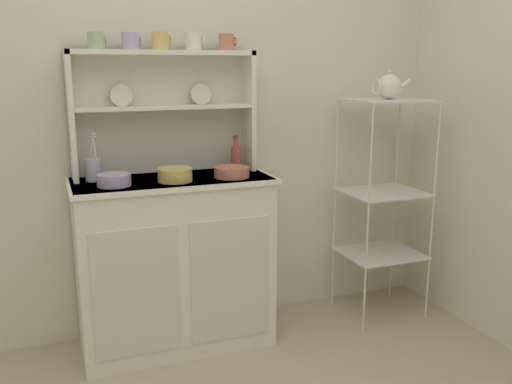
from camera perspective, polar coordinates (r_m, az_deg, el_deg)
name	(u,v)px	position (r m, az deg, el deg)	size (l,w,h in m)	color
wall_back	(157,101)	(2.97, -10.14, 9.16)	(3.84, 0.05, 2.50)	silver
hutch_cabinet	(175,261)	(2.89, -8.33, -7.04)	(0.99, 0.45, 0.89)	white
hutch_shelf_unit	(162,102)	(2.88, -9.57, 9.09)	(0.92, 0.18, 0.62)	silver
bakers_rack	(384,182)	(3.23, 13.00, 0.99)	(0.44, 0.38, 1.25)	silver
cup_sage_0	(96,41)	(2.79, -16.11, 14.70)	(0.09, 0.08, 0.08)	#9EB78E
cup_lilac_1	(130,41)	(2.81, -12.76, 14.88)	(0.10, 0.08, 0.08)	#B79ECC
cup_gold_2	(161,41)	(2.84, -9.76, 15.05)	(0.10, 0.08, 0.09)	#DBB760
cup_cream_3	(193,41)	(2.88, -6.44, 15.12)	(0.09, 0.08, 0.09)	silver
cup_terracotta_4	(226,42)	(2.93, -3.05, 15.10)	(0.09, 0.08, 0.08)	#C67556
bowl_mixing_large	(114,180)	(2.65, -14.36, 1.21)	(0.16, 0.16, 0.06)	#B79ECC
bowl_floral_medium	(175,175)	(2.70, -8.31, 1.77)	(0.16, 0.16, 0.06)	#DBB760
bowl_cream_small	(232,172)	(2.77, -2.50, 2.07)	(0.18, 0.18, 0.05)	#C67556
jam_bottle	(236,157)	(2.94, -2.09, 3.61)	(0.06, 0.06, 0.19)	#B74C47
utensil_jar	(94,169)	(2.79, -16.33, 2.30)	(0.08, 0.08, 0.24)	#B2B7C6
porcelain_teapot	(389,87)	(3.16, 13.47, 10.48)	(0.23, 0.14, 0.16)	white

